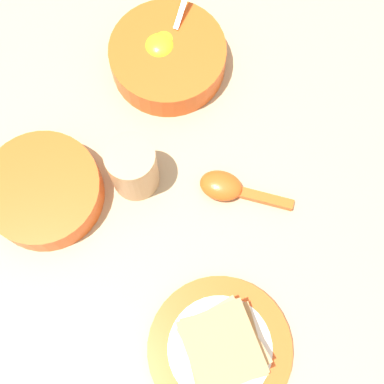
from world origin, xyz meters
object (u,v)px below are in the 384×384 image
(toast_plate, at_px, (220,349))
(drinking_cup, at_px, (133,167))
(egg_bowl, at_px, (168,57))
(toast_sandwich, at_px, (223,346))
(congee_bowl, at_px, (43,191))
(soup_spoon, at_px, (228,188))

(toast_plate, distance_m, drinking_cup, 0.25)
(egg_bowl, height_order, toast_sandwich, egg_bowl)
(toast_plate, height_order, congee_bowl, congee_bowl)
(egg_bowl, bearing_deg, soup_spoon, 163.35)
(soup_spoon, height_order, congee_bowl, congee_bowl)
(egg_bowl, relative_size, toast_sandwich, 1.41)
(egg_bowl, xyz_separation_m, soup_spoon, (-0.20, 0.06, -0.01))
(toast_plate, relative_size, congee_bowl, 1.16)
(soup_spoon, relative_size, congee_bowl, 0.79)
(toast_sandwich, relative_size, drinking_cup, 1.30)
(soup_spoon, height_order, drinking_cup, drinking_cup)
(toast_plate, distance_m, soup_spoon, 0.21)
(drinking_cup, bearing_deg, egg_bowl, -53.35)
(soup_spoon, bearing_deg, congee_bowl, 51.84)
(toast_sandwich, height_order, drinking_cup, drinking_cup)
(toast_sandwich, bearing_deg, toast_plate, 98.03)
(egg_bowl, distance_m, toast_sandwich, 0.41)
(soup_spoon, bearing_deg, toast_sandwich, 136.63)
(soup_spoon, bearing_deg, drinking_cup, 42.47)
(toast_sandwich, relative_size, soup_spoon, 0.97)
(egg_bowl, relative_size, drinking_cup, 1.83)
(toast_plate, height_order, drinking_cup, drinking_cup)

